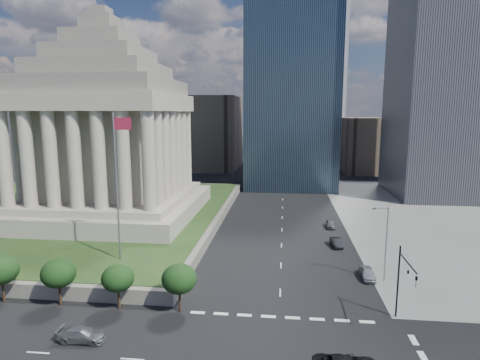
# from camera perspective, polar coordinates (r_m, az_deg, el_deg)

# --- Properties ---
(ground) EXTENTS (500.00, 500.00, 0.00)m
(ground) POSITION_cam_1_polar(r_m,az_deg,el_deg) (128.29, 6.17, -0.31)
(ground) COLOR black
(ground) RESTS_ON ground
(plaza_terrace) EXTENTS (66.00, 70.00, 1.80)m
(plaza_terrace) POSITION_cam_1_polar(r_m,az_deg,el_deg) (91.21, -23.65, -4.53)
(plaza_terrace) COLOR slate
(plaza_terrace) RESTS_ON ground
(plaza_lawn) EXTENTS (64.00, 68.00, 0.10)m
(plaza_lawn) POSITION_cam_1_polar(r_m,az_deg,el_deg) (91.00, -23.69, -3.94)
(plaza_lawn) COLOR #1E3A17
(plaza_lawn) RESTS_ON plaza_terrace
(war_memorial) EXTENTS (34.00, 34.00, 39.00)m
(war_memorial) POSITION_cam_1_polar(r_m,az_deg,el_deg) (81.91, -18.56, 8.77)
(war_memorial) COLOR gray
(war_memorial) RESTS_ON plaza_lawn
(flagpole) EXTENTS (2.52, 0.24, 20.00)m
(flagpole) POSITION_cam_1_polar(r_m,az_deg,el_deg) (55.70, -17.03, 0.15)
(flagpole) COLOR slate
(flagpole) RESTS_ON plaza_lawn
(midrise_glass) EXTENTS (26.00, 26.00, 60.00)m
(midrise_glass) POSITION_cam_1_polar(r_m,az_deg,el_deg) (121.72, 7.38, 13.32)
(midrise_glass) COLOR black
(midrise_glass) RESTS_ON ground
(building_filler_ne) EXTENTS (20.00, 30.00, 20.00)m
(building_filler_ne) POSITION_cam_1_polar(r_m,az_deg,el_deg) (160.06, 17.85, 4.85)
(building_filler_ne) COLOR brown
(building_filler_ne) RESTS_ON ground
(building_filler_nw) EXTENTS (24.00, 30.00, 28.00)m
(building_filler_nw) POSITION_cam_1_polar(r_m,az_deg,el_deg) (159.50, -4.61, 6.70)
(building_filler_nw) COLOR brown
(building_filler_nw) RESTS_ON ground
(traffic_signal_ne) EXTENTS (0.30, 5.74, 8.00)m
(traffic_signal_ne) POSITION_cam_1_polar(r_m,az_deg,el_deg) (45.10, 22.25, -12.72)
(traffic_signal_ne) COLOR black
(traffic_signal_ne) RESTS_ON ground
(street_lamp_north) EXTENTS (2.13, 0.22, 10.00)m
(street_lamp_north) POSITION_cam_1_polar(r_m,az_deg,el_deg) (55.47, 19.94, -7.96)
(street_lamp_north) COLOR slate
(street_lamp_north) RESTS_ON ground
(suv_grey) EXTENTS (4.70, 2.04, 1.35)m
(suv_grey) POSITION_cam_1_polar(r_m,az_deg,el_deg) (44.10, -21.58, -19.78)
(suv_grey) COLOR #505256
(suv_grey) RESTS_ON ground
(parked_sedan_near) EXTENTS (1.85, 4.38, 1.48)m
(parked_sedan_near) POSITION_cam_1_polar(r_m,az_deg,el_deg) (57.26, 17.69, -12.50)
(parked_sedan_near) COLOR #929399
(parked_sedan_near) RESTS_ON ground
(parked_sedan_mid) EXTENTS (4.29, 1.87, 1.37)m
(parked_sedan_mid) POSITION_cam_1_polar(r_m,az_deg,el_deg) (68.71, 13.55, -8.63)
(parked_sedan_mid) COLOR black
(parked_sedan_mid) RESTS_ON ground
(parked_sedan_far) EXTENTS (1.85, 4.21, 1.41)m
(parked_sedan_far) POSITION_cam_1_polar(r_m,az_deg,el_deg) (79.31, 12.77, -6.13)
(parked_sedan_far) COLOR #4E5054
(parked_sedan_far) RESTS_ON ground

